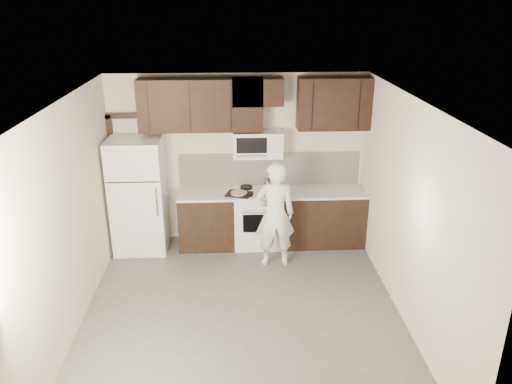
{
  "coord_description": "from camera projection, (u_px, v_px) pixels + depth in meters",
  "views": [
    {
      "loc": [
        -0.1,
        -5.33,
        3.77
      ],
      "look_at": [
        0.22,
        0.9,
        1.31
      ],
      "focal_mm": 35.0,
      "sensor_mm": 36.0,
      "label": 1
    }
  ],
  "objects": [
    {
      "name": "saucepan",
      "position": [
        269.0,
        184.0,
        7.95
      ],
      "size": [
        0.29,
        0.17,
        0.16
      ],
      "color": "silver",
      "rests_on": "stove"
    },
    {
      "name": "person",
      "position": [
        275.0,
        215.0,
        7.25
      ],
      "size": [
        0.61,
        0.42,
        1.61
      ],
      "primitive_type": "imported",
      "rotation": [
        0.0,
        0.0,
        3.2
      ],
      "color": "white",
      "rests_on": "floor"
    },
    {
      "name": "stove",
      "position": [
        258.0,
        217.0,
        7.99
      ],
      "size": [
        0.76,
        0.66,
        0.94
      ],
      "color": "white",
      "rests_on": "floor"
    },
    {
      "name": "back_wall",
      "position": [
        238.0,
        159.0,
        7.94
      ],
      "size": [
        4.0,
        0.0,
        4.0
      ],
      "primitive_type": "plane",
      "rotation": [
        1.57,
        0.0,
        0.0
      ],
      "color": "beige",
      "rests_on": "ground"
    },
    {
      "name": "microwave",
      "position": [
        258.0,
        144.0,
        7.66
      ],
      "size": [
        0.76,
        0.42,
        0.4
      ],
      "color": "white",
      "rests_on": "upper_cabinets"
    },
    {
      "name": "counter_run",
      "position": [
        277.0,
        217.0,
        8.01
      ],
      "size": [
        2.95,
        0.64,
        0.91
      ],
      "color": "black",
      "rests_on": "floor"
    },
    {
      "name": "backsplash",
      "position": [
        269.0,
        169.0,
        8.01
      ],
      "size": [
        2.9,
        0.02,
        0.54
      ],
      "primitive_type": "cube",
      "color": "silver",
      "rests_on": "counter_run"
    },
    {
      "name": "door_trim",
      "position": [
        117.0,
        168.0,
        7.85
      ],
      "size": [
        0.5,
        0.08,
        2.12
      ],
      "color": "black",
      "rests_on": "floor"
    },
    {
      "name": "floor",
      "position": [
        243.0,
        314.0,
        6.34
      ],
      "size": [
        4.5,
        4.5,
        0.0
      ],
      "primitive_type": "plane",
      "color": "#514F4C",
      "rests_on": "ground"
    },
    {
      "name": "baking_tray",
      "position": [
        239.0,
        194.0,
        7.69
      ],
      "size": [
        0.45,
        0.39,
        0.02
      ],
      "primitive_type": "cube",
      "rotation": [
        0.0,
        0.0,
        -0.32
      ],
      "color": "black",
      "rests_on": "counter_run"
    },
    {
      "name": "upper_cabinets",
      "position": [
        252.0,
        103.0,
        7.44
      ],
      "size": [
        3.48,
        0.35,
        0.78
      ],
      "color": "black",
      "rests_on": "back_wall"
    },
    {
      "name": "refrigerator",
      "position": [
        139.0,
        195.0,
        7.7
      ],
      "size": [
        0.8,
        0.76,
        1.8
      ],
      "color": "white",
      "rests_on": "floor"
    },
    {
      "name": "ceiling",
      "position": [
        240.0,
        103.0,
        5.35
      ],
      "size": [
        4.5,
        4.5,
        0.0
      ],
      "primitive_type": "plane",
      "rotation": [
        3.14,
        0.0,
        0.0
      ],
      "color": "white",
      "rests_on": "back_wall"
    },
    {
      "name": "pizza",
      "position": [
        239.0,
        193.0,
        7.69
      ],
      "size": [
        0.32,
        0.32,
        0.02
      ],
      "primitive_type": "cylinder",
      "rotation": [
        0.0,
        0.0,
        -0.32
      ],
      "color": "beige",
      "rests_on": "baking_tray"
    }
  ]
}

